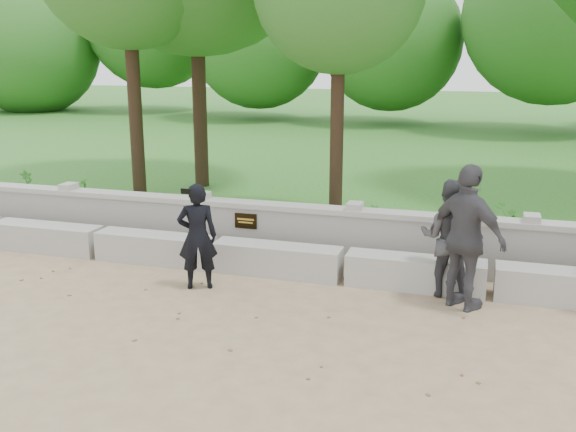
% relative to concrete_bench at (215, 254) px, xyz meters
% --- Properties ---
extents(ground, '(80.00, 80.00, 0.00)m').
position_rel_concrete_bench_xyz_m(ground, '(-0.00, -1.90, -0.22)').
color(ground, tan).
rests_on(ground, ground).
extents(lawn, '(40.00, 22.00, 0.25)m').
position_rel_concrete_bench_xyz_m(lawn, '(-0.00, 12.10, -0.10)').
color(lawn, '#286120').
rests_on(lawn, ground).
extents(concrete_bench, '(11.90, 0.45, 0.45)m').
position_rel_concrete_bench_xyz_m(concrete_bench, '(0.00, 0.00, 0.00)').
color(concrete_bench, '#A6A49D').
rests_on(concrete_bench, ground).
extents(parapet_wall, '(12.50, 0.35, 0.90)m').
position_rel_concrete_bench_xyz_m(parapet_wall, '(0.00, 0.70, 0.24)').
color(parapet_wall, '#9C9A94').
rests_on(parapet_wall, ground).
extents(man_main, '(0.64, 0.60, 1.48)m').
position_rel_concrete_bench_xyz_m(man_main, '(0.12, -0.84, 0.52)').
color(man_main, black).
rests_on(man_main, ground).
extents(visitor_left, '(0.84, 0.69, 1.59)m').
position_rel_concrete_bench_xyz_m(visitor_left, '(3.42, -0.10, 0.57)').
color(visitor_left, '#37383C').
rests_on(visitor_left, ground).
extents(visitor_right, '(1.16, 0.98, 1.87)m').
position_rel_concrete_bench_xyz_m(visitor_right, '(3.66, -0.52, 0.71)').
color(visitor_right, '#424146').
rests_on(visitor_right, ground).
extents(shrub_a, '(0.30, 0.32, 0.51)m').
position_rel_concrete_bench_xyz_m(shrub_a, '(-5.49, 2.68, 0.28)').
color(shrub_a, '#3C852D').
rests_on(shrub_a, lawn).
extents(shrub_b, '(0.39, 0.39, 0.55)m').
position_rel_concrete_bench_xyz_m(shrub_b, '(2.17, 1.40, 0.30)').
color(shrub_b, '#3C852D').
rests_on(shrub_b, lawn).
extents(shrub_c, '(0.73, 0.75, 0.63)m').
position_rel_concrete_bench_xyz_m(shrub_c, '(4.29, 1.80, 0.34)').
color(shrub_c, '#3C852D').
rests_on(shrub_c, lawn).
extents(shrub_d, '(0.44, 0.45, 0.60)m').
position_rel_concrete_bench_xyz_m(shrub_d, '(-3.55, 1.95, 0.33)').
color(shrub_d, '#3C852D').
rests_on(shrub_d, lawn).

